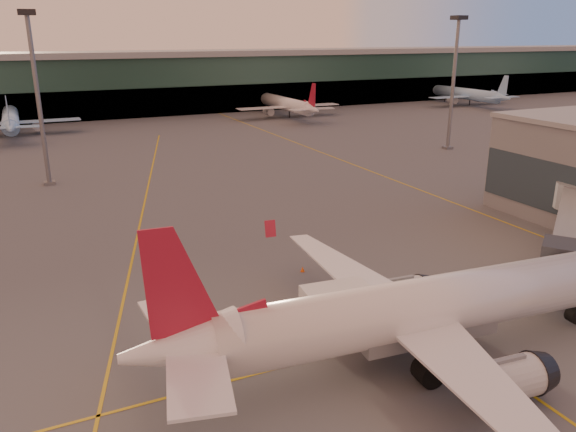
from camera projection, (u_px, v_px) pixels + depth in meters
name	position (u px, v px, depth m)	size (l,w,h in m)	color
ground	(422.00, 375.00, 38.46)	(600.00, 600.00, 0.00)	#4C4F54
taxi_markings	(164.00, 212.00, 73.74)	(100.12, 173.00, 0.01)	gold
terminal	(106.00, 84.00, 157.67)	(400.00, 20.00, 17.60)	#19382D
mast_west_near	(37.00, 87.00, 82.49)	(2.40, 2.40, 25.60)	slate
mast_east_near	(454.00, 74.00, 109.51)	(2.40, 2.40, 25.60)	slate
distant_aircraft_row	(32.00, 134.00, 131.39)	(290.00, 34.00, 13.00)	#94C8F9
main_airplane	(422.00, 310.00, 39.05)	(40.26, 36.33, 12.14)	white
jet_bridge	(571.00, 223.00, 56.49)	(22.15, 17.53, 5.97)	slate
catering_truck	(335.00, 306.00, 43.27)	(5.32, 2.77, 3.98)	red
pushback_tug	(555.00, 293.00, 49.22)	(3.13, 2.06, 1.49)	black
cone_wing_left	(303.00, 269.00, 55.12)	(0.41, 0.41, 0.52)	#F4580C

